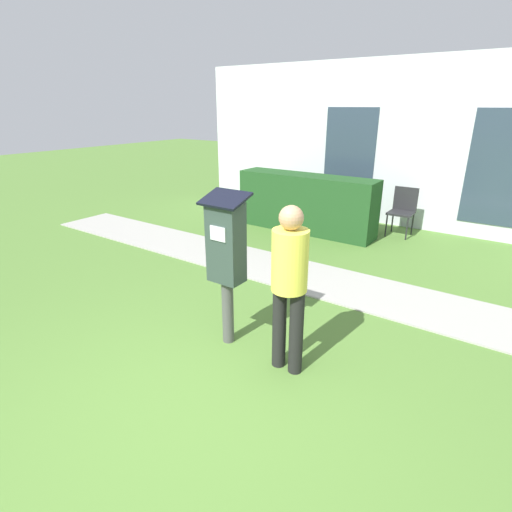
{
  "coord_description": "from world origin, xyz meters",
  "views": [
    {
      "loc": [
        1.89,
        -1.77,
        2.35
      ],
      "look_at": [
        -0.05,
        1.03,
        1.05
      ],
      "focal_mm": 28.0,
      "sensor_mm": 36.0,
      "label": 1
    }
  ],
  "objects_px": {
    "parking_meter": "(226,251)",
    "outdoor_chair_middle": "(403,208)",
    "person_standing": "(289,278)",
    "outdoor_chair_left": "(350,205)"
  },
  "relations": [
    {
      "from": "person_standing",
      "to": "outdoor_chair_middle",
      "type": "xyz_separation_m",
      "value": [
        -0.34,
        4.85,
        -0.4
      ]
    },
    {
      "from": "parking_meter",
      "to": "outdoor_chair_left",
      "type": "bearing_deg",
      "value": 96.61
    },
    {
      "from": "parking_meter",
      "to": "outdoor_chair_middle",
      "type": "relative_size",
      "value": 1.77
    },
    {
      "from": "parking_meter",
      "to": "person_standing",
      "type": "distance_m",
      "value": 0.75
    },
    {
      "from": "parking_meter",
      "to": "person_standing",
      "type": "relative_size",
      "value": 1.01
    },
    {
      "from": "parking_meter",
      "to": "outdoor_chair_middle",
      "type": "distance_m",
      "value": 4.84
    },
    {
      "from": "parking_meter",
      "to": "outdoor_chair_left",
      "type": "distance_m",
      "value": 4.51
    },
    {
      "from": "outdoor_chair_left",
      "to": "outdoor_chair_middle",
      "type": "bearing_deg",
      "value": 17.5
    },
    {
      "from": "parking_meter",
      "to": "outdoor_chair_middle",
      "type": "height_order",
      "value": "parking_meter"
    },
    {
      "from": "parking_meter",
      "to": "outdoor_chair_middle",
      "type": "xyz_separation_m",
      "value": [
        0.4,
        4.8,
        -0.49
      ]
    }
  ]
}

